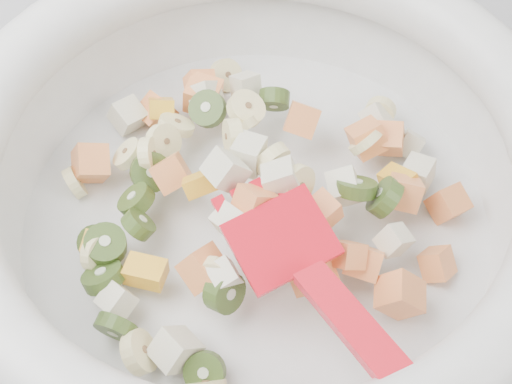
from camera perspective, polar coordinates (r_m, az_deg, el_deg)
The scene contains 2 objects.
counter at distance 1.00m, azimuth -2.61°, elevation -12.78°, with size 2.00×0.60×0.90m, color #97989D.
mixing_bowl at distance 0.50m, azimuth -0.00°, elevation 0.88°, with size 0.44×0.41×0.13m.
Camera 1 is at (0.24, 1.13, 1.37)m, focal length 55.00 mm.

